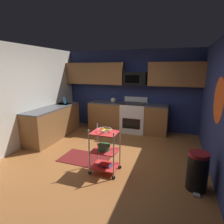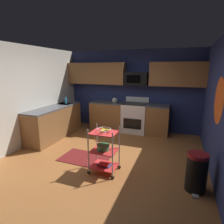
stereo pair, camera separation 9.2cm
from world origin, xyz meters
TOP-DOWN VIEW (x-y plane):
  - floor at (0.00, 0.00)m, footprint 4.40×4.80m
  - wall_back at (0.00, 2.43)m, footprint 4.52×0.06m
  - wall_left at (-2.23, 0.00)m, footprint 0.06×4.80m
  - wall_right at (2.23, 0.00)m, footprint 0.06×4.80m
  - wall_flower_decal at (2.20, 0.14)m, footprint 0.00×0.85m
  - counter_run at (-0.85, 1.52)m, footprint 3.47×2.61m
  - oven_range at (0.21, 2.10)m, footprint 0.76×0.65m
  - upper_cabinets at (-0.05, 2.23)m, footprint 4.40×0.33m
  - microwave at (0.21, 2.21)m, footprint 0.70×0.39m
  - rolling_cart at (0.23, -0.50)m, footprint 0.56×0.42m
  - fruit_bowl at (0.23, -0.50)m, footprint 0.27×0.27m
  - mixing_bowl_large at (0.21, -0.50)m, footprint 0.25×0.25m
  - book_stack at (0.23, -0.50)m, footprint 0.27×0.21m
  - kettle at (-0.48, 2.10)m, footprint 0.21×0.18m
  - dish_soap_bottle at (-1.85, 1.35)m, footprint 0.06×0.06m
  - trash_can at (1.90, -0.50)m, footprint 0.34×0.42m
  - floor_rug at (-0.41, -0.14)m, footprint 1.12×0.73m

SIDE VIEW (x-z plane):
  - floor at x=0.00m, z-range -0.04..0.00m
  - floor_rug at x=-0.41m, z-range 0.00..0.01m
  - book_stack at x=0.23m, z-range 0.13..0.17m
  - trash_can at x=1.90m, z-range 0.00..0.66m
  - rolling_cart at x=0.23m, z-range -0.01..0.91m
  - counter_run at x=-0.85m, z-range 0.00..0.92m
  - oven_range at x=0.21m, z-range -0.07..1.03m
  - mixing_bowl_large at x=0.21m, z-range 0.46..0.58m
  - fruit_bowl at x=0.23m, z-range 0.84..0.91m
  - kettle at x=-0.48m, z-range 0.86..1.13m
  - dish_soap_bottle at x=-1.85m, z-range 0.92..1.12m
  - wall_back at x=0.00m, z-range 0.00..2.60m
  - wall_left at x=-2.23m, z-range 0.00..2.60m
  - wall_right at x=2.23m, z-range 0.00..2.60m
  - wall_flower_decal at x=2.20m, z-range 1.03..1.87m
  - microwave at x=0.21m, z-range 1.50..1.90m
  - upper_cabinets at x=-0.05m, z-range 1.50..2.20m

